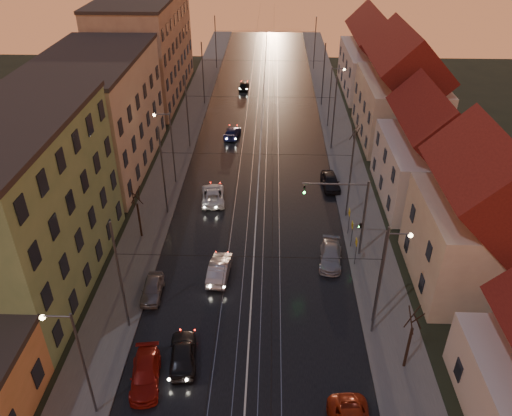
# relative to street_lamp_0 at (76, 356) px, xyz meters

# --- Properties ---
(road) EXTENTS (16.00, 120.00, 0.04)m
(road) POSITION_rel_street_lamp_0_xyz_m (9.10, 38.00, -4.87)
(road) COLOR black
(road) RESTS_ON ground
(sidewalk_left) EXTENTS (4.00, 120.00, 0.15)m
(sidewalk_left) POSITION_rel_street_lamp_0_xyz_m (-0.90, 38.00, -4.81)
(sidewalk_left) COLOR #4C4C4C
(sidewalk_left) RESTS_ON ground
(sidewalk_right) EXTENTS (4.00, 120.00, 0.15)m
(sidewalk_right) POSITION_rel_street_lamp_0_xyz_m (19.10, 38.00, -4.81)
(sidewalk_right) COLOR #4C4C4C
(sidewalk_right) RESTS_ON ground
(tram_rail_0) EXTENTS (0.06, 120.00, 0.03)m
(tram_rail_0) POSITION_rel_street_lamp_0_xyz_m (6.90, 38.00, -4.83)
(tram_rail_0) COLOR gray
(tram_rail_0) RESTS_ON road
(tram_rail_1) EXTENTS (0.06, 120.00, 0.03)m
(tram_rail_1) POSITION_rel_street_lamp_0_xyz_m (8.33, 38.00, -4.83)
(tram_rail_1) COLOR gray
(tram_rail_1) RESTS_ON road
(tram_rail_2) EXTENTS (0.06, 120.00, 0.03)m
(tram_rail_2) POSITION_rel_street_lamp_0_xyz_m (9.87, 38.00, -4.83)
(tram_rail_2) COLOR gray
(tram_rail_2) RESTS_ON road
(tram_rail_3) EXTENTS (0.06, 120.00, 0.03)m
(tram_rail_3) POSITION_rel_street_lamp_0_xyz_m (11.30, 38.00, -4.83)
(tram_rail_3) COLOR gray
(tram_rail_3) RESTS_ON road
(apartment_left_1) EXTENTS (10.00, 18.00, 13.00)m
(apartment_left_1) POSITION_rel_street_lamp_0_xyz_m (-8.40, 12.00, 1.61)
(apartment_left_1) COLOR #5F8755
(apartment_left_1) RESTS_ON ground
(apartment_left_2) EXTENTS (10.00, 20.00, 12.00)m
(apartment_left_2) POSITION_rel_street_lamp_0_xyz_m (-8.40, 32.00, 1.11)
(apartment_left_2) COLOR tan
(apartment_left_2) RESTS_ON ground
(apartment_left_3) EXTENTS (10.00, 24.00, 14.00)m
(apartment_left_3) POSITION_rel_street_lamp_0_xyz_m (-8.40, 56.00, 2.11)
(apartment_left_3) COLOR #8F705C
(apartment_left_3) RESTS_ON ground
(house_right_1) EXTENTS (8.67, 10.20, 10.80)m
(house_right_1) POSITION_rel_street_lamp_0_xyz_m (26.10, 13.00, 0.56)
(house_right_1) COLOR #C5B497
(house_right_1) RESTS_ON ground
(house_right_2) EXTENTS (9.18, 12.24, 9.20)m
(house_right_2) POSITION_rel_street_lamp_0_xyz_m (26.10, 26.00, -0.24)
(house_right_2) COLOR silver
(house_right_2) RESTS_ON ground
(house_right_3) EXTENTS (9.18, 14.28, 11.50)m
(house_right_3) POSITION_rel_street_lamp_0_xyz_m (26.10, 41.00, 0.92)
(house_right_3) COLOR #C5B497
(house_right_3) RESTS_ON ground
(house_right_4) EXTENTS (9.18, 16.32, 10.00)m
(house_right_4) POSITION_rel_street_lamp_0_xyz_m (26.10, 59.00, 0.16)
(house_right_4) COLOR silver
(house_right_4) RESTS_ON ground
(catenary_pole_l_1) EXTENTS (0.16, 0.16, 9.00)m
(catenary_pole_l_1) POSITION_rel_street_lamp_0_xyz_m (0.50, 7.00, -0.39)
(catenary_pole_l_1) COLOR #595B60
(catenary_pole_l_1) RESTS_ON ground
(catenary_pole_r_1) EXTENTS (0.16, 0.16, 9.00)m
(catenary_pole_r_1) POSITION_rel_street_lamp_0_xyz_m (17.70, 7.00, -0.39)
(catenary_pole_r_1) COLOR #595B60
(catenary_pole_r_1) RESTS_ON ground
(catenary_pole_l_2) EXTENTS (0.16, 0.16, 9.00)m
(catenary_pole_l_2) POSITION_rel_street_lamp_0_xyz_m (0.50, 22.00, -0.39)
(catenary_pole_l_2) COLOR #595B60
(catenary_pole_l_2) RESTS_ON ground
(catenary_pole_r_2) EXTENTS (0.16, 0.16, 9.00)m
(catenary_pole_r_2) POSITION_rel_street_lamp_0_xyz_m (17.70, 22.00, -0.39)
(catenary_pole_r_2) COLOR #595B60
(catenary_pole_r_2) RESTS_ON ground
(catenary_pole_l_3) EXTENTS (0.16, 0.16, 9.00)m
(catenary_pole_l_3) POSITION_rel_street_lamp_0_xyz_m (0.50, 37.00, -0.39)
(catenary_pole_l_3) COLOR #595B60
(catenary_pole_l_3) RESTS_ON ground
(catenary_pole_r_3) EXTENTS (0.16, 0.16, 9.00)m
(catenary_pole_r_3) POSITION_rel_street_lamp_0_xyz_m (17.70, 37.00, -0.39)
(catenary_pole_r_3) COLOR #595B60
(catenary_pole_r_3) RESTS_ON ground
(catenary_pole_l_4) EXTENTS (0.16, 0.16, 9.00)m
(catenary_pole_l_4) POSITION_rel_street_lamp_0_xyz_m (0.50, 52.00, -0.39)
(catenary_pole_l_4) COLOR #595B60
(catenary_pole_l_4) RESTS_ON ground
(catenary_pole_r_4) EXTENTS (0.16, 0.16, 9.00)m
(catenary_pole_r_4) POSITION_rel_street_lamp_0_xyz_m (17.70, 52.00, -0.39)
(catenary_pole_r_4) COLOR #595B60
(catenary_pole_r_4) RESTS_ON ground
(catenary_pole_l_5) EXTENTS (0.16, 0.16, 9.00)m
(catenary_pole_l_5) POSITION_rel_street_lamp_0_xyz_m (0.50, 70.00, -0.39)
(catenary_pole_l_5) COLOR #595B60
(catenary_pole_l_5) RESTS_ON ground
(catenary_pole_r_5) EXTENTS (0.16, 0.16, 9.00)m
(catenary_pole_r_5) POSITION_rel_street_lamp_0_xyz_m (17.70, 70.00, -0.39)
(catenary_pole_r_5) COLOR #595B60
(catenary_pole_r_5) RESTS_ON ground
(street_lamp_0) EXTENTS (1.75, 0.32, 8.00)m
(street_lamp_0) POSITION_rel_street_lamp_0_xyz_m (0.00, 0.00, 0.00)
(street_lamp_0) COLOR #595B60
(street_lamp_0) RESTS_ON ground
(street_lamp_1) EXTENTS (1.75, 0.32, 8.00)m
(street_lamp_1) POSITION_rel_street_lamp_0_xyz_m (18.21, 8.00, 0.00)
(street_lamp_1) COLOR #595B60
(street_lamp_1) RESTS_ON ground
(street_lamp_2) EXTENTS (1.75, 0.32, 8.00)m
(street_lamp_2) POSITION_rel_street_lamp_0_xyz_m (0.00, 28.00, 0.00)
(street_lamp_2) COLOR #595B60
(street_lamp_2) RESTS_ON ground
(street_lamp_3) EXTENTS (1.75, 0.32, 8.00)m
(street_lamp_3) POSITION_rel_street_lamp_0_xyz_m (18.21, 44.00, 0.00)
(street_lamp_3) COLOR #595B60
(street_lamp_3) RESTS_ON ground
(traffic_light_mast) EXTENTS (5.30, 0.32, 7.20)m
(traffic_light_mast) POSITION_rel_street_lamp_0_xyz_m (17.10, 16.00, -0.29)
(traffic_light_mast) COLOR #595B60
(traffic_light_mast) RESTS_ON ground
(bare_tree_0) EXTENTS (1.09, 1.09, 5.11)m
(bare_tree_0) POSITION_rel_street_lamp_0_xyz_m (-1.09, 18.00, -2.40)
(bare_tree_0) COLOR black
(bare_tree_0) RESTS_ON ground
(bare_tree_1) EXTENTS (1.09, 1.09, 5.11)m
(bare_tree_1) POSITION_rel_street_lamp_0_xyz_m (19.31, 4.00, -2.40)
(bare_tree_1) COLOR black
(bare_tree_1) RESTS_ON ground
(bare_tree_2) EXTENTS (1.09, 1.09, 5.11)m
(bare_tree_2) POSITION_rel_street_lamp_0_xyz_m (19.51, 32.00, -2.40)
(bare_tree_2) COLOR black
(bare_tree_2) RESTS_ON ground
(driving_car_0) EXTENTS (2.21, 4.40, 1.44)m
(driving_car_0) POSITION_rel_street_lamp_0_xyz_m (4.87, 4.03, -4.17)
(driving_car_0) COLOR black
(driving_car_0) RESTS_ON ground
(driving_car_1) EXTENTS (1.83, 4.48, 1.45)m
(driving_car_1) POSITION_rel_street_lamp_0_xyz_m (6.44, 12.83, -4.16)
(driving_car_1) COLOR #ADACB2
(driving_car_1) RESTS_ON ground
(driving_car_2) EXTENTS (2.74, 5.03, 1.34)m
(driving_car_2) POSITION_rel_street_lamp_0_xyz_m (4.66, 24.55, -4.22)
(driving_car_2) COLOR silver
(driving_car_2) RESTS_ON ground
(driving_car_3) EXTENTS (2.25, 4.41, 1.23)m
(driving_car_3) POSITION_rel_street_lamp_0_xyz_m (5.46, 40.25, -4.27)
(driving_car_3) COLOR #191C4B
(driving_car_3) RESTS_ON ground
(driving_car_4) EXTENTS (1.60, 3.70, 1.24)m
(driving_car_4) POSITION_rel_street_lamp_0_xyz_m (5.95, 58.77, -4.26)
(driving_car_4) COLOR black
(driving_car_4) RESTS_ON ground
(parked_left_2) EXTENTS (2.32, 4.53, 1.26)m
(parked_left_2) POSITION_rel_street_lamp_0_xyz_m (2.77, 2.34, -4.26)
(parked_left_2) COLOR maroon
(parked_left_2) RESTS_ON ground
(parked_left_3) EXTENTS (1.61, 3.72, 1.25)m
(parked_left_3) POSITION_rel_street_lamp_0_xyz_m (1.50, 10.39, -4.26)
(parked_left_3) COLOR gray
(parked_left_3) RESTS_ON ground
(parked_right_1) EXTENTS (2.24, 4.53, 1.26)m
(parked_right_1) POSITION_rel_street_lamp_0_xyz_m (15.54, 14.93, -4.25)
(parked_right_1) COLOR #A4A4AA
(parked_right_1) RESTS_ON ground
(parked_right_2) EXTENTS (2.03, 4.31, 1.42)m
(parked_right_2) POSITION_rel_street_lamp_0_xyz_m (16.70, 27.65, -4.17)
(parked_right_2) COLOR black
(parked_right_2) RESTS_ON ground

